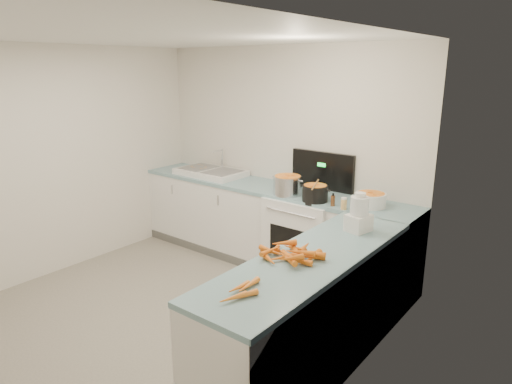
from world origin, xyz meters
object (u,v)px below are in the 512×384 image
Objects in this scene: stove at (307,235)px; sink at (211,172)px; steel_pot at (287,186)px; extract_bottle at (333,201)px; spice_jar at (344,204)px; black_pot at (315,194)px; mixing_bowl at (371,200)px; food_processor at (359,215)px.

stove reaches higher than sink.
steel_pot reaches higher than extract_bottle.
extract_bottle is 1.04× the size of spice_jar.
extract_bottle is at bearing -27.05° from stove.
extract_bottle is at bearing 166.40° from spice_jar.
black_pot is at bearing -42.46° from stove.
steel_pot reaches higher than mixing_bowl.
mixing_bowl is at bearing 56.13° from spice_jar.
sink reaches higher than steel_pot.
stove reaches higher than mixing_bowl.
stove is 1.58× the size of sink.
extract_bottle is at bearing -145.04° from mixing_bowl.
black_pot reaches higher than spice_jar.
stove is 4.45× the size of steel_pot.
spice_jar is at bearing -13.60° from extract_bottle.
mixing_bowl reaches higher than spice_jar.
food_processor is at bearing -50.85° from spice_jar.
sink is 2.92× the size of mixing_bowl.
steel_pot reaches higher than spice_jar.
stove is 4.12× the size of food_processor.
extract_bottle is (0.59, -0.07, -0.04)m from steel_pot.
mixing_bowl is 2.83× the size of extract_bottle.
mixing_bowl is 0.29m from spice_jar.
mixing_bowl is 0.89× the size of food_processor.
mixing_bowl is 2.95× the size of spice_jar.
stove reaches higher than spice_jar.
steel_pot reaches higher than black_pot.
sink is at bearing 179.53° from mixing_bowl.
food_processor is (0.93, -0.71, 0.61)m from stove.
steel_pot is at bearing -170.99° from mixing_bowl.
food_processor is (0.21, -0.71, 0.07)m from mixing_bowl.
extract_bottle is at bearing 136.00° from food_processor.
steel_pot is 0.59m from extract_bottle.
spice_jar is at bearing -11.33° from black_pot.
food_processor reaches higher than black_pot.
sink is at bearing 163.08° from food_processor.
steel_pot is 3.05× the size of spice_jar.
food_processor reaches higher than spice_jar.
stove is at bearing 179.84° from mixing_bowl.
spice_jar is (2.00, -0.26, 0.01)m from sink.
extract_bottle is 0.72m from food_processor.
steel_pot is 1.18× the size of black_pot.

